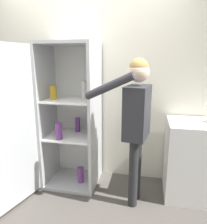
{
  "coord_description": "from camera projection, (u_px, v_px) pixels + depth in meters",
  "views": [
    {
      "loc": [
        0.81,
        -1.9,
        1.62
      ],
      "look_at": [
        0.27,
        0.64,
        0.99
      ],
      "focal_mm": 35.0,
      "sensor_mm": 36.0,
      "label": 1
    }
  ],
  "objects": [
    {
      "name": "wall_back",
      "position": [
        89.0,
        85.0,
        2.98
      ],
      "size": [
        7.0,
        0.06,
        2.55
      ],
      "color": "silver",
      "rests_on": "ground_plane"
    },
    {
      "name": "counter",
      "position": [
        200.0,
        160.0,
        2.57
      ],
      "size": [
        0.77,
        0.57,
        0.92
      ],
      "color": "white",
      "rests_on": "ground_plane"
    },
    {
      "name": "refrigerator",
      "position": [
        60.0,
        119.0,
        2.7
      ],
      "size": [
        0.88,
        1.24,
        1.82
      ],
      "color": "#B7BABC",
      "rests_on": "ground_plane"
    },
    {
      "name": "person",
      "position": [
        136.0,
        114.0,
        2.33
      ],
      "size": [
        0.67,
        0.52,
        1.64
      ],
      "color": "#262628",
      "rests_on": "ground_plane"
    },
    {
      "name": "ground_plane",
      "position": [
        67.0,
        214.0,
        2.35
      ],
      "size": [
        12.0,
        12.0,
        0.0
      ],
      "primitive_type": "plane",
      "color": "#4C4742"
    }
  ]
}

